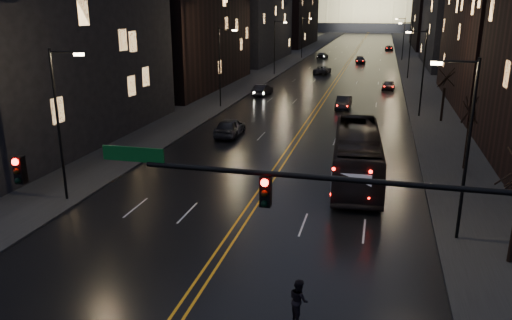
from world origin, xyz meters
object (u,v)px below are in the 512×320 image
Objects in this scene: traffic_signal at (342,213)px; receding_car_a at (344,103)px; oncoming_car_b at (262,90)px; oncoming_car_a at (230,127)px; pedestrian_b at (299,300)px; bus at (357,155)px.

traffic_signal reaches higher than receding_car_a.
traffic_signal is 51.20m from oncoming_car_b.
oncoming_car_a is 17.53m from receding_car_a.
pedestrian_b is at bearing -86.78° from receding_car_a.
oncoming_car_a is 27.93m from pedestrian_b.
traffic_signal reaches higher than oncoming_car_a.
oncoming_car_b is (-2.06, 21.56, -0.10)m from oncoming_car_a.
receding_car_a is at bearing -31.60° from pedestrian_b.
bus is (-0.30, 18.06, -3.37)m from traffic_signal.
traffic_signal is 3.52× the size of oncoming_car_a.
bus reaches higher than oncoming_car_b.
oncoming_car_b is (-13.74, 30.98, -1.00)m from bus.
oncoming_car_a is (-11.68, 9.42, -0.90)m from bus.
pedestrian_b is at bearing 111.23° from oncoming_car_a.
oncoming_car_b is 2.69× the size of pedestrian_b.
receding_car_a is at bearing -121.57° from oncoming_car_a.
traffic_signal reaches higher than pedestrian_b.
bus is at bearing -37.88° from pedestrian_b.
bus is 2.80× the size of receding_car_a.
oncoming_car_b is at bearing 150.58° from receding_car_a.
bus is 7.48× the size of pedestrian_b.
traffic_signal reaches higher than bus.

